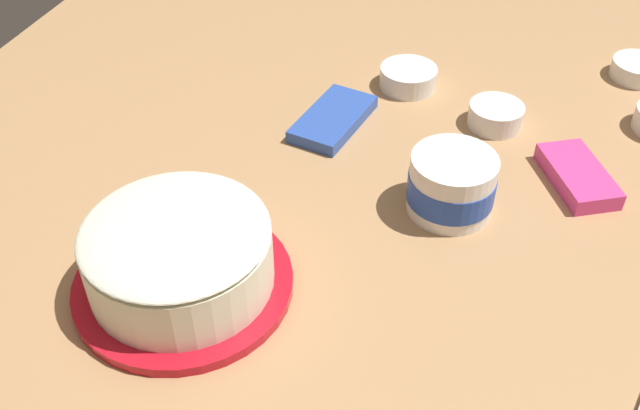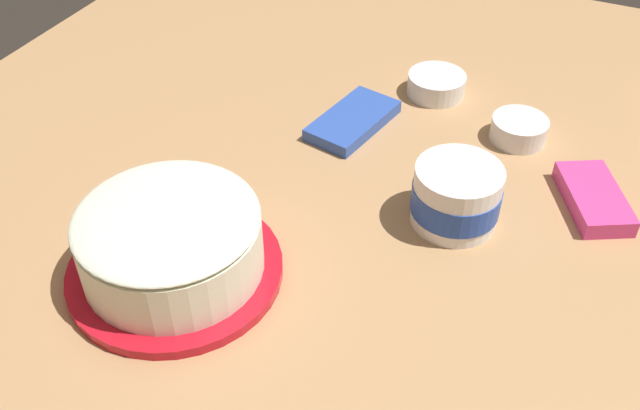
% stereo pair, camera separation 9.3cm
% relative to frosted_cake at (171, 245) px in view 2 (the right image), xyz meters
% --- Properties ---
extents(ground_plane, '(1.54, 1.54, 0.00)m').
position_rel_frosted_cake_xyz_m(ground_plane, '(-0.24, 0.19, -0.05)').
color(ground_plane, tan).
extents(frosted_cake, '(0.26, 0.26, 0.10)m').
position_rel_frosted_cake_xyz_m(frosted_cake, '(0.00, 0.00, 0.00)').
color(frosted_cake, red).
rests_on(frosted_cake, ground_plane).
extents(frosting_tub, '(0.12, 0.12, 0.08)m').
position_rel_frosted_cake_xyz_m(frosting_tub, '(-0.24, 0.28, -0.01)').
color(frosting_tub, white).
rests_on(frosting_tub, ground_plane).
extents(sprinkle_bowl_pink, '(0.09, 0.09, 0.04)m').
position_rel_frosted_cake_xyz_m(sprinkle_bowl_pink, '(-0.46, 0.32, -0.03)').
color(sprinkle_bowl_pink, white).
rests_on(sprinkle_bowl_pink, ground_plane).
extents(sprinkle_bowl_rainbow, '(0.10, 0.10, 0.04)m').
position_rel_frosted_cake_xyz_m(sprinkle_bowl_rainbow, '(-0.53, 0.16, -0.03)').
color(sprinkle_bowl_rainbow, white).
rests_on(sprinkle_bowl_rainbow, ground_plane).
extents(candy_box_lower, '(0.15, 0.13, 0.03)m').
position_rel_frosted_cake_xyz_m(candy_box_lower, '(-0.35, 0.45, -0.04)').
color(candy_box_lower, '#E53D8E').
rests_on(candy_box_lower, ground_plane).
extents(candy_box_upper, '(0.17, 0.11, 0.02)m').
position_rel_frosted_cake_xyz_m(candy_box_upper, '(-0.39, 0.07, -0.04)').
color(candy_box_upper, '#2D51B2').
rests_on(candy_box_upper, ground_plane).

